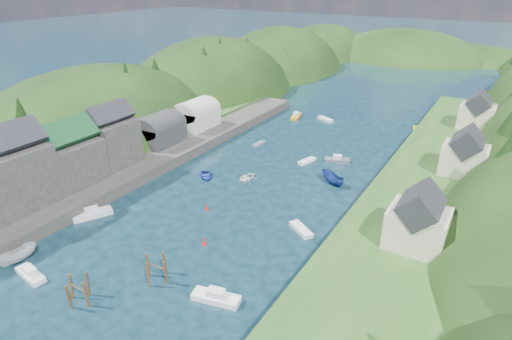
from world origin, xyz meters
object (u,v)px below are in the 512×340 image
Objects in this scene: piling_cluster_far at (157,270)px; channel_buoy_near at (204,242)px; piling_cluster_near at (79,292)px; channel_buoy_far at (207,207)px.

channel_buoy_near is (0.41, 8.65, -0.83)m from piling_cluster_far.
piling_cluster_near is 16.89m from channel_buoy_near.
channel_buoy_near is (5.16, 16.06, -0.86)m from piling_cluster_near.
piling_cluster_near reaches higher than piling_cluster_far.
channel_buoy_near is 1.00× the size of channel_buoy_far.
piling_cluster_near is 1.02× the size of piling_cluster_far.
channel_buoy_far is at bearing 106.93° from piling_cluster_far.
piling_cluster_near is at bearing -89.43° from channel_buoy_far.
channel_buoy_near and channel_buoy_far have the same top height.
channel_buoy_far is (-4.98, 16.37, -0.83)m from piling_cluster_far.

